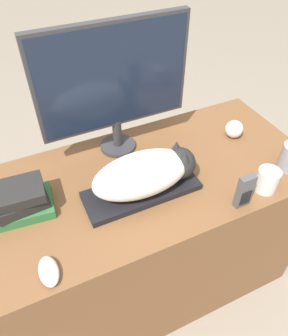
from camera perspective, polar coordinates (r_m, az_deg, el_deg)
The scene contains 10 objects.
ground_plane at distance 1.72m, azimuth 5.84°, elevation -26.20°, with size 12.00×12.00×0.00m, color gray.
desk at distance 1.51m, azimuth 1.04°, elevation -11.36°, with size 1.27×0.61×0.75m.
keyboard at distance 1.16m, azimuth -0.43°, elevation -3.95°, with size 0.41×0.15×0.02m.
cat at distance 1.11m, azimuth 0.68°, elevation -0.72°, with size 0.38×0.17×0.14m.
monitor at distance 1.18m, azimuth -5.28°, elevation 14.88°, with size 0.56×0.14×0.51m.
computer_mouse at distance 1.00m, azimuth -16.27°, elevation -16.88°, with size 0.06×0.10×0.03m.
coffee_mug at distance 1.23m, azimuth 20.75°, elevation -1.95°, with size 0.11×0.08×0.09m.
baseball at distance 1.44m, azimuth 15.43°, elevation 6.55°, with size 0.08×0.08×0.08m.
phone at distance 1.13m, azimuth 17.11°, elevation -3.94°, with size 0.06×0.03×0.13m.
book_stack at distance 1.15m, azimuth -21.09°, elevation -5.38°, with size 0.23×0.17×0.11m.
Camera 1 is at (-0.40, -0.48, 1.60)m, focal length 35.00 mm.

